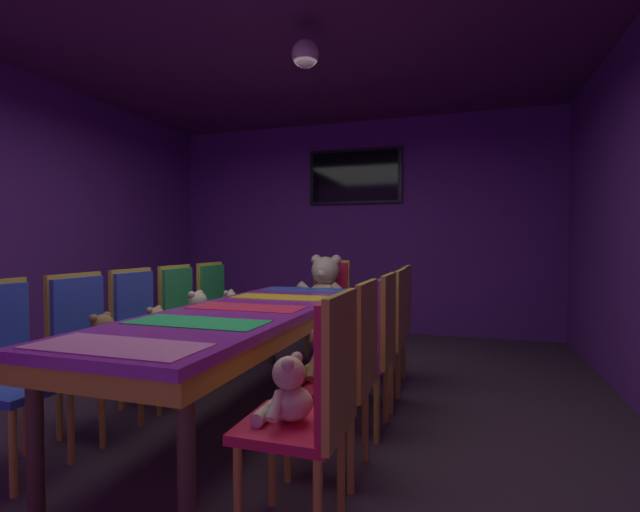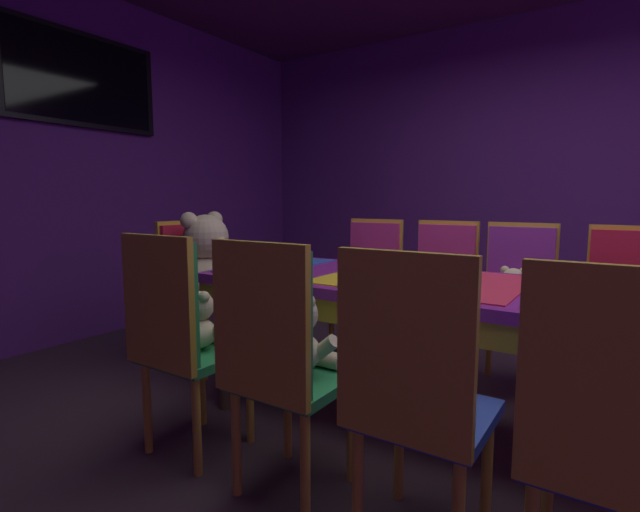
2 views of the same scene
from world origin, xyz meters
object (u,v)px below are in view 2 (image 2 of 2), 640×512
object	(u,v)px
teddy_right_2	(512,294)
teddy_left_4	(200,323)
chair_right_4	(371,273)
teddy_right_1	(627,304)
king_teddy_bear	(208,264)
chair_left_3	(274,348)
teddy_left_3	(298,338)
wall_tv	(82,80)
chair_right_1	(627,298)
teddy_right_3	(435,287)
teddy_right_4	(361,277)
chair_left_1	(613,423)
teddy_left_2	(429,373)
chair_right_2	(517,287)
throne_chair	(191,278)
banquet_table	(486,305)
chair_left_4	(174,326)
chair_right_3	(443,280)
teddy_left_1	(615,407)

from	to	relation	value
teddy_right_2	teddy_left_4	bearing A→B (deg)	-35.54
teddy_right_2	chair_right_4	world-z (taller)	chair_right_4
teddy_right_1	king_teddy_bear	xyz separation A→B (m)	(-0.71, 2.30, 0.12)
chair_left_3	teddy_left_3	distance (m)	0.15
teddy_right_2	wall_tv	world-z (taller)	wall_tv
teddy_left_3	king_teddy_bear	bearing A→B (deg)	60.26
chair_right_1	teddy_right_1	bearing A→B (deg)	0.00
teddy_right_3	teddy_right_4	bearing A→B (deg)	-87.45
chair_left_1	king_teddy_bear	distance (m)	2.45
teddy_left_2	chair_right_2	bearing A→B (deg)	1.27
king_teddy_bear	chair_left_3	bearing A→B (deg)	-34.51
throne_chair	teddy_right_1	bearing A→B (deg)	15.98
chair_left_3	chair_right_4	size ratio (longest dim) A/B	1.00
chair_right_4	chair_right_2	bearing A→B (deg)	90.56
king_teddy_bear	banquet_table	bearing A→B (deg)	-0.00
chair_left_4	chair_left_3	bearing A→B (deg)	-90.41
chair_left_1	chair_left_4	world-z (taller)	same
teddy_left_3	chair_right_3	xyz separation A→B (m)	(1.60, -0.02, 0.00)
chair_left_1	teddy_right_1	distance (m)	1.57
chair_right_1	teddy_left_1	bearing A→B (deg)	-0.58
teddy_left_2	teddy_left_4	world-z (taller)	teddy_left_4
throne_chair	wall_tv	size ratio (longest dim) A/B	0.79
chair_left_1	teddy_left_2	distance (m)	0.52
chair_right_2	teddy_right_2	size ratio (longest dim) A/B	3.34
teddy_right_3	teddy_left_2	bearing A→B (deg)	18.99
teddy_right_3	throne_chair	xyz separation A→B (m)	(-0.74, 1.44, 0.03)
banquet_table	chair_right_1	xyz separation A→B (m)	(0.85, -0.53, -0.06)
king_teddy_bear	chair_right_4	bearing A→B (deg)	48.75
teddy_right_1	wall_tv	bearing A→B (deg)	-79.00
banquet_table	teddy_right_1	xyz separation A→B (m)	(0.71, -0.53, -0.06)
teddy_left_1	chair_right_1	bearing A→B (deg)	-0.58
banquet_table	teddy_left_1	xyz separation A→B (m)	(-0.72, -0.51, -0.07)
teddy_right_4	king_teddy_bear	bearing A→B (deg)	-46.53
banquet_table	chair_right_1	bearing A→B (deg)	-31.77
teddy_right_1	chair_right_3	bearing A→B (deg)	-99.63
chair_left_3	throne_chair	distance (m)	1.66
chair_right_2	teddy_right_3	world-z (taller)	chair_right_2
chair_left_3	wall_tv	xyz separation A→B (m)	(0.86, 2.59, 1.45)
chair_right_3	chair_right_4	distance (m)	0.52
chair_right_4	teddy_right_4	world-z (taller)	chair_right_4
banquet_table	chair_right_2	distance (m)	0.87
banquet_table	teddy_left_4	size ratio (longest dim) A/B	9.80
banquet_table	chair_left_1	distance (m)	1.00
teddy_left_2	teddy_right_2	bearing A→B (deg)	1.39
teddy_left_1	chair_right_2	bearing A→B (deg)	18.80
chair_right_1	teddy_right_3	xyz separation A→B (m)	(-0.11, 1.02, -0.03)
chair_left_4	teddy_right_1	xyz separation A→B (m)	(1.57, -1.59, -0.00)
teddy_left_4	teddy_right_3	size ratio (longest dim) A/B	1.02
chair_left_3	chair_right_3	xyz separation A→B (m)	(1.75, -0.02, 0.00)
chair_right_1	chair_left_1	bearing A→B (deg)	-0.53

